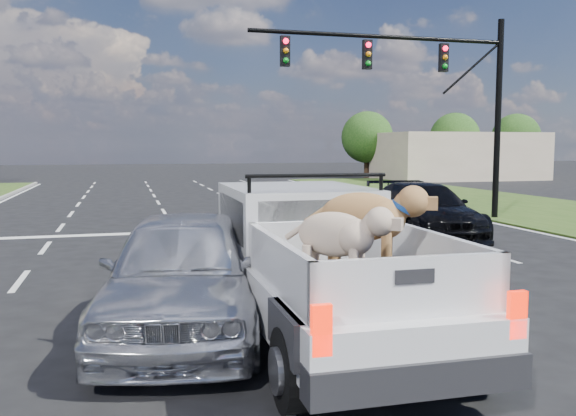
{
  "coord_description": "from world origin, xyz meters",
  "views": [
    {
      "loc": [
        -3.24,
        -8.56,
        2.62
      ],
      "look_at": [
        -0.39,
        2.0,
        1.5
      ],
      "focal_mm": 38.0,
      "sensor_mm": 36.0,
      "label": 1
    }
  ],
  "objects_px": {
    "black_coupe": "(423,210)",
    "traffic_signal": "(438,84)",
    "silver_sedan": "(183,272)",
    "pickup_truck": "(317,259)"
  },
  "relations": [
    {
      "from": "silver_sedan",
      "to": "black_coupe",
      "type": "relative_size",
      "value": 0.95
    },
    {
      "from": "black_coupe",
      "to": "traffic_signal",
      "type": "bearing_deg",
      "value": 62.9
    },
    {
      "from": "silver_sedan",
      "to": "traffic_signal",
      "type": "bearing_deg",
      "value": 57.96
    },
    {
      "from": "silver_sedan",
      "to": "black_coupe",
      "type": "bearing_deg",
      "value": 54.39
    },
    {
      "from": "traffic_signal",
      "to": "pickup_truck",
      "type": "height_order",
      "value": "traffic_signal"
    },
    {
      "from": "traffic_signal",
      "to": "black_coupe",
      "type": "relative_size",
      "value": 1.71
    },
    {
      "from": "pickup_truck",
      "to": "silver_sedan",
      "type": "relative_size",
      "value": 1.19
    },
    {
      "from": "traffic_signal",
      "to": "black_coupe",
      "type": "xyz_separation_m",
      "value": [
        -2.2,
        -3.36,
        -3.95
      ]
    },
    {
      "from": "traffic_signal",
      "to": "silver_sedan",
      "type": "distance_m",
      "value": 14.84
    },
    {
      "from": "silver_sedan",
      "to": "black_coupe",
      "type": "distance_m",
      "value": 10.39
    }
  ]
}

